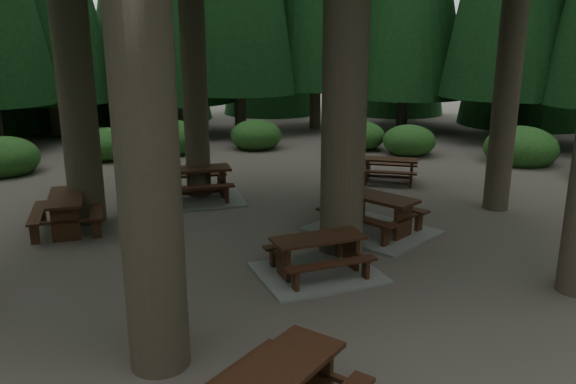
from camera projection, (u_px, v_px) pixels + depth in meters
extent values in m
plane|color=#524A43|center=(305.00, 258.00, 10.74)|extent=(80.00, 80.00, 0.00)
cube|color=gray|center=(318.00, 273.00, 10.01)|extent=(2.30, 1.98, 0.05)
cube|color=#371710|center=(318.00, 238.00, 9.83)|extent=(1.71, 0.84, 0.05)
cube|color=#371710|center=(306.00, 243.00, 10.40)|extent=(1.66, 0.43, 0.05)
cube|color=#371710|center=(332.00, 264.00, 9.42)|extent=(1.66, 0.43, 0.05)
cube|color=#371710|center=(284.00, 262.00, 9.69)|extent=(0.14, 0.51, 0.66)
cube|color=#371710|center=(284.00, 259.00, 9.68)|extent=(0.24, 1.32, 0.05)
cube|color=#371710|center=(351.00, 252.00, 10.16)|extent=(0.14, 0.51, 0.66)
cube|color=#371710|center=(351.00, 249.00, 10.15)|extent=(0.24, 1.32, 0.05)
cube|color=#371710|center=(318.00, 266.00, 9.97)|extent=(1.37, 0.25, 0.07)
cube|color=#371710|center=(66.00, 197.00, 12.14)|extent=(0.81, 1.85, 0.06)
cube|color=#371710|center=(37.00, 213.00, 12.04)|extent=(0.36, 1.82, 0.05)
cube|color=#371710|center=(96.00, 208.00, 12.39)|extent=(0.36, 1.82, 0.05)
cube|color=#371710|center=(66.00, 224.00, 11.57)|extent=(0.56, 0.11, 0.72)
cube|color=#371710|center=(65.00, 222.00, 11.56)|extent=(1.46, 0.17, 0.06)
cube|color=#371710|center=(69.00, 205.00, 12.90)|extent=(0.56, 0.11, 0.72)
cube|color=#371710|center=(69.00, 203.00, 12.89)|extent=(1.46, 0.17, 0.06)
cube|color=#371710|center=(68.00, 222.00, 12.29)|extent=(0.17, 1.51, 0.08)
cube|color=gray|center=(193.00, 199.00, 14.66)|extent=(2.53, 2.10, 0.05)
cube|color=#371710|center=(192.00, 169.00, 14.46)|extent=(1.97, 0.78, 0.07)
cube|color=#371710|center=(190.00, 176.00, 15.15)|extent=(1.96, 0.29, 0.05)
cube|color=#371710|center=(195.00, 188.00, 13.93)|extent=(1.96, 0.29, 0.05)
cube|color=#371710|center=(162.00, 187.00, 14.37)|extent=(0.09, 0.60, 0.78)
cube|color=#371710|center=(162.00, 185.00, 14.35)|extent=(0.11, 1.58, 0.07)
cube|color=#371710|center=(223.00, 183.00, 14.76)|extent=(0.09, 0.60, 0.78)
cube|color=#371710|center=(223.00, 181.00, 14.75)|extent=(0.11, 1.58, 0.07)
cube|color=#371710|center=(193.00, 192.00, 14.62)|extent=(1.63, 0.11, 0.09)
cube|color=#371710|center=(390.00, 160.00, 16.33)|extent=(1.70, 1.29, 0.05)
cube|color=#371710|center=(390.00, 165.00, 16.90)|extent=(1.52, 0.94, 0.04)
cube|color=#371710|center=(388.00, 173.00, 15.91)|extent=(1.52, 0.94, 0.04)
cube|color=#371710|center=(367.00, 170.00, 16.57)|extent=(0.29, 0.46, 0.64)
cube|color=#371710|center=(367.00, 168.00, 16.55)|extent=(0.66, 1.17, 0.05)
cube|color=#371710|center=(411.00, 172.00, 16.28)|extent=(0.29, 0.46, 0.64)
cube|color=#371710|center=(412.00, 170.00, 16.27)|extent=(0.66, 1.17, 0.05)
cube|color=#371710|center=(389.00, 176.00, 16.47)|extent=(1.21, 0.68, 0.07)
cube|color=#371710|center=(273.00, 372.00, 5.75)|extent=(1.84, 1.72, 0.06)
cube|color=#371710|center=(229.00, 378.00, 6.17)|extent=(1.54, 1.37, 0.05)
cube|color=#371710|center=(311.00, 373.00, 6.43)|extent=(0.42, 0.47, 0.73)
cube|color=#371710|center=(311.00, 368.00, 6.41)|extent=(1.01, 1.16, 0.06)
cube|color=gray|center=(372.00, 230.00, 12.24)|extent=(3.02, 3.15, 0.05)
cube|color=#371710|center=(373.00, 196.00, 12.03)|extent=(1.65, 2.02, 0.06)
cube|color=#371710|center=(389.00, 204.00, 12.56)|extent=(1.24, 1.76, 0.05)
cube|color=#371710|center=(355.00, 217.00, 11.67)|extent=(1.24, 1.76, 0.05)
cube|color=#371710|center=(344.00, 208.00, 12.65)|extent=(0.54, 0.38, 0.77)
cube|color=#371710|center=(345.00, 205.00, 12.63)|extent=(1.35, 0.89, 0.06)
cube|color=#371710|center=(403.00, 222.00, 11.63)|extent=(0.54, 0.38, 0.77)
cube|color=#371710|center=(403.00, 219.00, 11.62)|extent=(1.35, 0.89, 0.06)
cube|color=#371710|center=(372.00, 223.00, 12.19)|extent=(0.92, 1.40, 0.09)
ellipsoid|color=#1F511B|center=(520.00, 151.00, 18.93)|extent=(2.42, 2.42, 1.49)
ellipsoid|color=#1F511B|center=(409.00, 144.00, 20.30)|extent=(1.90, 1.90, 1.17)
ellipsoid|color=#1F511B|center=(360.00, 138.00, 21.37)|extent=(1.84, 1.84, 1.13)
ellipsoid|color=#1F511B|center=(256.00, 138.00, 21.46)|extent=(1.95, 1.95, 1.20)
ellipsoid|color=#1F511B|center=(170.00, 142.00, 20.64)|extent=(2.31, 2.31, 1.42)
ellipsoid|color=#1F511B|center=(108.00, 148.00, 19.52)|extent=(1.93, 1.93, 1.19)
ellipsoid|color=#1F511B|center=(4.00, 161.00, 17.40)|extent=(2.15, 2.15, 1.32)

